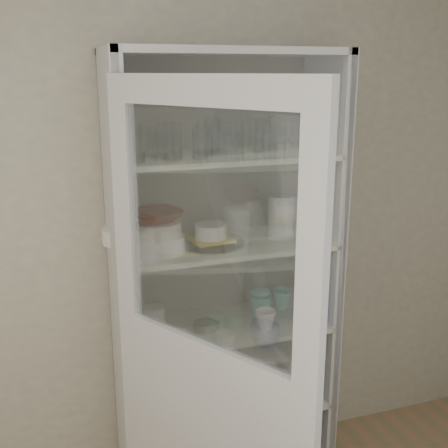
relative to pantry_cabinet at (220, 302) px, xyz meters
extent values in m
cube|color=#B1A89D|center=(-0.20, 0.16, 0.36)|extent=(3.60, 0.02, 2.60)
cube|color=#BDBDBC|center=(-0.48, -0.06, 0.11)|extent=(0.03, 0.45, 2.10)
cube|color=#BDBDBC|center=(0.48, -0.06, 0.11)|extent=(0.03, 0.45, 2.10)
cube|color=gray|center=(0.00, 0.15, 0.11)|extent=(1.00, 0.03, 2.10)
cube|color=#BDBDBC|center=(0.00, -0.06, 1.14)|extent=(1.00, 0.45, 0.03)
cube|color=silver|center=(0.00, -0.08, -0.49)|extent=(0.94, 0.42, 0.02)
cube|color=silver|center=(0.00, -0.08, -0.09)|extent=(0.94, 0.42, 0.02)
cube|color=silver|center=(0.00, -0.08, 0.31)|extent=(0.94, 0.42, 0.02)
cube|color=silver|center=(0.00, -0.08, 0.71)|extent=(0.94, 0.42, 0.02)
cube|color=#BDBDBC|center=(-0.27, -0.68, 1.01)|extent=(0.49, 0.80, 0.10)
cube|color=#BDBDBC|center=(-0.48, -0.33, 0.56)|extent=(0.08, 0.10, 0.80)
cube|color=#BDBDBC|center=(-0.07, -1.02, 0.56)|extent=(0.08, 0.10, 0.80)
cube|color=silver|center=(-0.27, -0.68, 0.56)|extent=(0.38, 0.63, 0.78)
cylinder|color=silver|center=(-0.41, -0.19, 0.80)|extent=(0.10, 0.10, 0.15)
cylinder|color=silver|center=(-0.14, -0.18, 0.78)|extent=(0.07, 0.07, 0.12)
cylinder|color=silver|center=(-0.25, -0.18, 0.79)|extent=(0.08, 0.08, 0.14)
cylinder|color=silver|center=(0.15, -0.23, 0.78)|extent=(0.08, 0.08, 0.12)
cylinder|color=silver|center=(0.00, -0.20, 0.80)|extent=(0.09, 0.09, 0.15)
cylinder|color=silver|center=(0.27, -0.17, 0.79)|extent=(0.08, 0.08, 0.13)
cylinder|color=silver|center=(0.41, -0.17, 0.79)|extent=(0.09, 0.09, 0.14)
cylinder|color=silver|center=(-0.25, -0.06, 0.79)|extent=(0.08, 0.08, 0.14)
cylinder|color=silver|center=(-0.31, -0.05, 0.79)|extent=(0.09, 0.09, 0.14)
cylinder|color=silver|center=(-0.10, -0.10, 0.80)|extent=(0.10, 0.10, 0.15)
cylinder|color=silver|center=(-0.05, -0.06, 0.80)|extent=(0.09, 0.09, 0.16)
cylinder|color=silver|center=(0.17, -0.08, 0.79)|extent=(0.08, 0.08, 0.15)
cylinder|color=white|center=(-0.31, -0.11, 0.36)|extent=(0.23, 0.23, 0.07)
cylinder|color=white|center=(-0.41, 0.08, 0.36)|extent=(0.23, 0.23, 0.07)
cylinder|color=white|center=(-0.31, -0.11, 0.42)|extent=(0.26, 0.26, 0.06)
imported|color=#581E14|center=(-0.31, -0.11, 0.48)|extent=(0.25, 0.25, 0.05)
cylinder|color=silver|center=(-0.07, -0.08, 0.33)|extent=(0.40, 0.40, 0.02)
cube|color=yellow|center=(-0.07, -0.08, 0.34)|extent=(0.19, 0.19, 0.01)
cylinder|color=white|center=(-0.07, -0.08, 0.38)|extent=(0.18, 0.18, 0.06)
cylinder|color=#B4B4B4|center=(0.27, -0.08, 0.42)|extent=(0.12, 0.12, 0.20)
imported|color=#1E319F|center=(0.41, -0.15, -0.03)|extent=(0.16, 0.16, 0.11)
imported|color=teal|center=(0.33, 0.00, -0.03)|extent=(0.13, 0.13, 0.10)
imported|color=white|center=(0.16, -0.18, -0.03)|extent=(0.11, 0.11, 0.09)
cylinder|color=teal|center=(0.20, -0.04, -0.03)|extent=(0.10, 0.10, 0.10)
ellipsoid|color=teal|center=(0.20, -0.04, 0.03)|extent=(0.10, 0.10, 0.02)
cylinder|color=#BBBBBB|center=(-0.11, -0.11, -0.06)|extent=(0.10, 0.10, 0.04)
cylinder|color=white|center=(-0.33, -0.03, -0.02)|extent=(0.11, 0.11, 0.12)
imported|color=white|center=(-0.04, -0.10, -0.44)|extent=(0.32, 0.32, 0.08)
cube|color=gray|center=(0.06, -0.05, -0.45)|extent=(0.25, 0.21, 0.06)
cylinder|color=silver|center=(-0.30, -0.13, 0.78)|extent=(0.06, 0.06, 0.13)
cylinder|color=silver|center=(0.01, -0.10, 0.79)|extent=(0.07, 0.07, 0.14)
camera|label=1|loc=(-0.79, -2.36, 1.07)|focal=45.00mm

